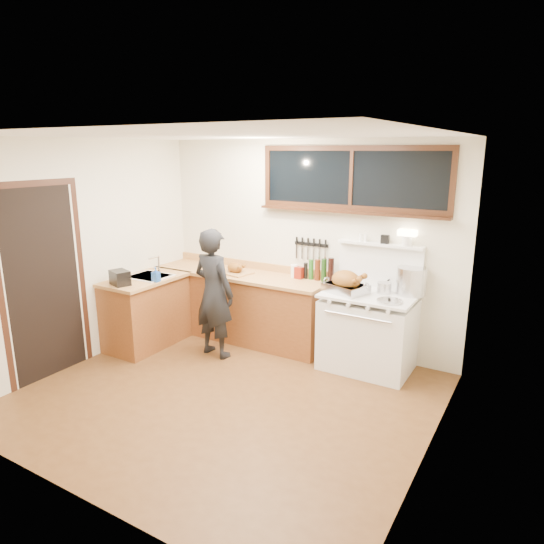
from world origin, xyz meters
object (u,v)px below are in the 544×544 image
Objects in this scene: vintage_stove at (368,329)px; roast_turkey at (346,283)px; cutting_board at (235,269)px; man at (214,293)px.

roast_turkey is (-0.25, -0.09, 0.53)m from vintage_stove.
vintage_stove is 3.48× the size of cutting_board.
man is at bearing -81.55° from cutting_board.
man is at bearing -161.17° from roast_turkey.
man reaches higher than cutting_board.
man is 2.91× the size of roast_turkey.
roast_turkey is at bearing 18.83° from man.
cutting_board is at bearing 98.45° from man.
vintage_stove is 1.89m from cutting_board.
vintage_stove reaches higher than man.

